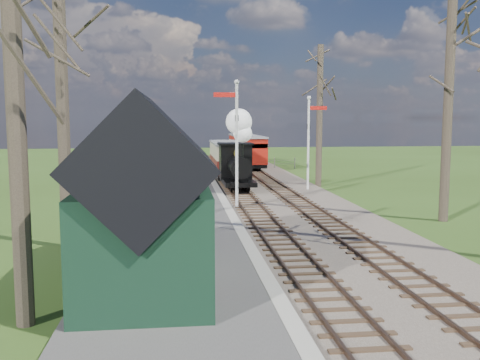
# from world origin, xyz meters

# --- Properties ---
(ground) EXTENTS (140.00, 140.00, 0.00)m
(ground) POSITION_xyz_m (0.00, 0.00, 0.00)
(ground) COLOR #314B17
(ground) RESTS_ON ground
(distant_hills) EXTENTS (114.40, 48.00, 22.02)m
(distant_hills) POSITION_xyz_m (1.40, 64.38, -16.21)
(distant_hills) COLOR #385B23
(distant_hills) RESTS_ON ground
(ballast_bed) EXTENTS (8.00, 60.00, 0.10)m
(ballast_bed) POSITION_xyz_m (1.30, 22.00, 0.05)
(ballast_bed) COLOR brown
(ballast_bed) RESTS_ON ground
(track_near) EXTENTS (1.60, 60.00, 0.15)m
(track_near) POSITION_xyz_m (0.00, 22.00, 0.10)
(track_near) COLOR brown
(track_near) RESTS_ON ground
(track_far) EXTENTS (1.60, 60.00, 0.15)m
(track_far) POSITION_xyz_m (2.60, 22.00, 0.10)
(track_far) COLOR brown
(track_far) RESTS_ON ground
(platform) EXTENTS (5.00, 44.00, 0.20)m
(platform) POSITION_xyz_m (-3.50, 14.00, 0.10)
(platform) COLOR #474442
(platform) RESTS_ON ground
(coping_strip) EXTENTS (0.40, 44.00, 0.21)m
(coping_strip) POSITION_xyz_m (-1.20, 14.00, 0.10)
(coping_strip) COLOR #B2AD9E
(coping_strip) RESTS_ON ground
(station_shed) EXTENTS (3.25, 6.30, 4.78)m
(station_shed) POSITION_xyz_m (-4.30, 4.00, 2.27)
(station_shed) COLOR black
(station_shed) RESTS_ON platform
(semaphore_near) EXTENTS (1.22, 0.24, 6.22)m
(semaphore_near) POSITION_xyz_m (-0.77, 16.00, 3.62)
(semaphore_near) COLOR silver
(semaphore_near) RESTS_ON ground
(semaphore_far) EXTENTS (1.22, 0.24, 5.72)m
(semaphore_far) POSITION_xyz_m (4.37, 22.00, 3.35)
(semaphore_far) COLOR silver
(semaphore_far) RESTS_ON ground
(bare_trees) EXTENTS (15.51, 22.39, 12.00)m
(bare_trees) POSITION_xyz_m (1.33, 10.10, 5.21)
(bare_trees) COLOR #382D23
(bare_trees) RESTS_ON ground
(fence_line) EXTENTS (12.60, 0.08, 1.00)m
(fence_line) POSITION_xyz_m (0.30, 36.00, 0.55)
(fence_line) COLOR slate
(fence_line) RESTS_ON ground
(locomotive) EXTENTS (1.89, 4.41, 4.73)m
(locomotive) POSITION_xyz_m (-0.01, 21.84, 2.17)
(locomotive) COLOR black
(locomotive) RESTS_ON ground
(coach) EXTENTS (2.21, 7.57, 2.32)m
(coach) POSITION_xyz_m (0.00, 27.91, 1.59)
(coach) COLOR black
(coach) RESTS_ON ground
(red_carriage_a) EXTENTS (2.19, 5.42, 2.30)m
(red_carriage_a) POSITION_xyz_m (2.60, 35.17, 1.58)
(red_carriage_a) COLOR black
(red_carriage_a) RESTS_ON ground
(red_carriage_b) EXTENTS (2.19, 5.42, 2.30)m
(red_carriage_b) POSITION_xyz_m (2.60, 40.67, 1.58)
(red_carriage_b) COLOR black
(red_carriage_b) RESTS_ON ground
(sign_board) EXTENTS (0.20, 0.69, 1.01)m
(sign_board) POSITION_xyz_m (-2.77, 4.81, 0.71)
(sign_board) COLOR #0E4428
(sign_board) RESTS_ON platform
(bench) EXTENTS (0.85, 1.46, 0.80)m
(bench) POSITION_xyz_m (-3.13, 5.31, 0.58)
(bench) COLOR #402C16
(bench) RESTS_ON platform
(person) EXTENTS (0.43, 0.52, 1.23)m
(person) POSITION_xyz_m (-3.19, 5.07, 0.81)
(person) COLOR black
(person) RESTS_ON platform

